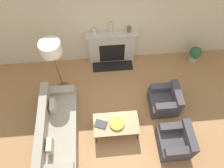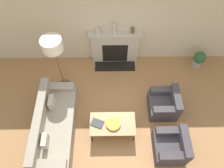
# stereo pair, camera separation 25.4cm
# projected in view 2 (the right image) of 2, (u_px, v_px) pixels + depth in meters

# --- Properties ---
(ground_plane) EXTENTS (18.00, 18.00, 0.00)m
(ground_plane) POSITION_uv_depth(u_px,v_px,m) (117.00, 128.00, 5.77)
(ground_plane) COLOR #A87547
(wall_back) EXTENTS (18.00, 0.06, 2.90)m
(wall_back) POSITION_uv_depth(u_px,v_px,m) (115.00, 21.00, 5.96)
(wall_back) COLOR beige
(wall_back) RESTS_ON ground_plane
(fireplace) EXTENTS (1.52, 0.59, 1.16)m
(fireplace) POSITION_uv_depth(u_px,v_px,m) (115.00, 48.00, 6.62)
(fireplace) COLOR beige
(fireplace) RESTS_ON ground_plane
(couch) EXTENTS (0.87, 2.24, 0.80)m
(couch) POSITION_uv_depth(u_px,v_px,m) (54.00, 125.00, 5.50)
(couch) COLOR #9E937F
(couch) RESTS_ON ground_plane
(armchair_near) EXTENTS (0.75, 0.78, 0.72)m
(armchair_near) POSITION_uv_depth(u_px,v_px,m) (171.00, 146.00, 5.21)
(armchair_near) COLOR #423D42
(armchair_near) RESTS_ON ground_plane
(armchair_far) EXTENTS (0.75, 0.78, 0.72)m
(armchair_far) POSITION_uv_depth(u_px,v_px,m) (164.00, 104.00, 5.84)
(armchair_far) COLOR #423D42
(armchair_far) RESTS_ON ground_plane
(coffee_table) EXTENTS (1.13, 0.63, 0.43)m
(coffee_table) POSITION_uv_depth(u_px,v_px,m) (113.00, 124.00, 5.41)
(coffee_table) COLOR tan
(coffee_table) RESTS_ON ground_plane
(bowl) EXTENTS (0.37, 0.37, 0.05)m
(bowl) POSITION_uv_depth(u_px,v_px,m) (113.00, 124.00, 5.35)
(bowl) COLOR #BC8E2D
(bowl) RESTS_ON coffee_table
(book) EXTENTS (0.35, 0.31, 0.02)m
(book) POSITION_uv_depth(u_px,v_px,m) (97.00, 123.00, 5.38)
(book) COLOR #38383D
(book) RESTS_ON coffee_table
(floor_lamp) EXTENTS (0.52, 0.52, 1.85)m
(floor_lamp) POSITION_uv_depth(u_px,v_px,m) (53.00, 47.00, 5.22)
(floor_lamp) COLOR brown
(floor_lamp) RESTS_ON ground_plane
(mantel_vase_left) EXTENTS (0.13, 0.13, 0.15)m
(mantel_vase_left) POSITION_uv_depth(u_px,v_px,m) (98.00, 31.00, 6.06)
(mantel_vase_left) COLOR beige
(mantel_vase_left) RESTS_ON fireplace
(mantel_vase_center_left) EXTENTS (0.10, 0.10, 0.32)m
(mantel_vase_center_left) POSITION_uv_depth(u_px,v_px,m) (114.00, 28.00, 6.00)
(mantel_vase_center_left) COLOR beige
(mantel_vase_center_left) RESTS_ON fireplace
(mantel_vase_center_right) EXTENTS (0.10, 0.10, 0.16)m
(mantel_vase_center_right) POSITION_uv_depth(u_px,v_px,m) (133.00, 30.00, 6.07)
(mantel_vase_center_right) COLOR brown
(mantel_vase_center_right) RESTS_ON fireplace
(potted_plant) EXTENTS (0.37, 0.37, 0.57)m
(potted_plant) POSITION_uv_depth(u_px,v_px,m) (199.00, 59.00, 6.69)
(potted_plant) COLOR #B2A899
(potted_plant) RESTS_ON ground_plane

